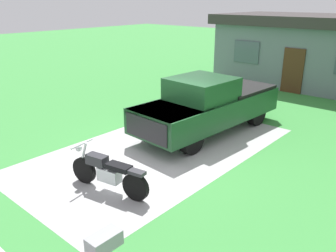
{
  "coord_description": "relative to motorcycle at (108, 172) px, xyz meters",
  "views": [
    {
      "loc": [
        6.52,
        -7.01,
        4.26
      ],
      "look_at": [
        0.44,
        -0.09,
        0.9
      ],
      "focal_mm": 37.42,
      "sensor_mm": 36.0,
      "label": 1
    }
  ],
  "objects": [
    {
      "name": "mailbox",
      "position": [
        2.58,
        -2.14,
        0.51
      ],
      "size": [
        0.26,
        0.48,
        1.26
      ],
      "color": "#4C3823",
      "rests_on": "ground"
    },
    {
      "name": "neighbor_house",
      "position": [
        -0.59,
        14.23,
        1.32
      ],
      "size": [
        9.6,
        5.6,
        3.5
      ],
      "color": "slate",
      "rests_on": "ground"
    },
    {
      "name": "pickup_truck",
      "position": [
        -0.55,
        4.84,
        0.48
      ],
      "size": [
        2.34,
        5.73,
        1.9
      ],
      "color": "black",
      "rests_on": "ground"
    },
    {
      "name": "motorcycle",
      "position": [
        0.0,
        0.0,
        0.0
      ],
      "size": [
        2.2,
        0.76,
        1.09
      ],
      "color": "black",
      "rests_on": "ground"
    },
    {
      "name": "driveway_pad",
      "position": [
        -0.69,
        2.49,
        -0.47
      ],
      "size": [
        4.58,
        8.43,
        0.01
      ],
      "primitive_type": "cube",
      "color": "#AEAEAE",
      "rests_on": "ground"
    },
    {
      "name": "ground_plane",
      "position": [
        -0.69,
        2.49,
        -0.47
      ],
      "size": [
        80.0,
        80.0,
        0.0
      ],
      "primitive_type": "plane",
      "color": "#3D9040"
    }
  ]
}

